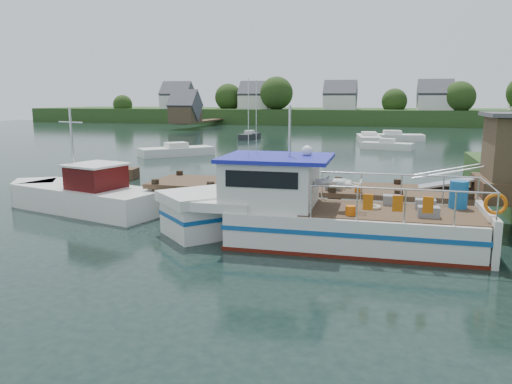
% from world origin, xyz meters
% --- Properties ---
extents(ground_plane, '(160.00, 160.00, 0.00)m').
position_xyz_m(ground_plane, '(0.00, 0.00, 0.00)').
color(ground_plane, black).
extents(far_shore, '(140.00, 42.55, 9.22)m').
position_xyz_m(far_shore, '(0.01, 82.37, 2.10)').
color(far_shore, '#2A481D').
rests_on(far_shore, ground).
extents(dock, '(16.60, 3.00, 4.78)m').
position_xyz_m(dock, '(6.51, 0.01, 2.24)').
color(dock, '#473321').
rests_on(dock, ground).
extents(lobster_boat, '(11.92, 3.60, 5.66)m').
position_xyz_m(lobster_boat, '(1.55, -3.61, 1.03)').
color(lobster_boat, silver).
rests_on(lobster_boat, ground).
extents(work_boat, '(8.64, 4.49, 4.55)m').
position_xyz_m(work_boat, '(-9.22, -1.09, 0.72)').
color(work_boat, silver).
rests_on(work_boat, ground).
extents(moored_rowboat, '(3.80, 1.68, 1.07)m').
position_xyz_m(moored_rowboat, '(-12.95, 7.27, 0.40)').
color(moored_rowboat, '#473321').
rests_on(moored_rowboat, ground).
extents(moored_far, '(7.50, 3.22, 1.24)m').
position_xyz_m(moored_far, '(4.56, 41.32, 0.46)').
color(moored_far, silver).
rests_on(moored_far, ground).
extents(moored_a, '(6.20, 5.97, 1.18)m').
position_xyz_m(moored_a, '(-13.90, 20.07, 0.44)').
color(moored_a, silver).
rests_on(moored_a, ground).
extents(moored_b, '(5.19, 2.77, 1.09)m').
position_xyz_m(moored_b, '(4.02, 30.45, 0.40)').
color(moored_b, silver).
rests_on(moored_b, ground).
extents(moored_d, '(3.24, 7.08, 1.16)m').
position_xyz_m(moored_d, '(1.92, 39.19, 0.43)').
color(moored_d, silver).
rests_on(moored_d, ground).
extents(moored_e, '(1.93, 4.12, 1.10)m').
position_xyz_m(moored_e, '(-12.51, 39.23, 0.41)').
color(moored_e, black).
rests_on(moored_e, ground).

